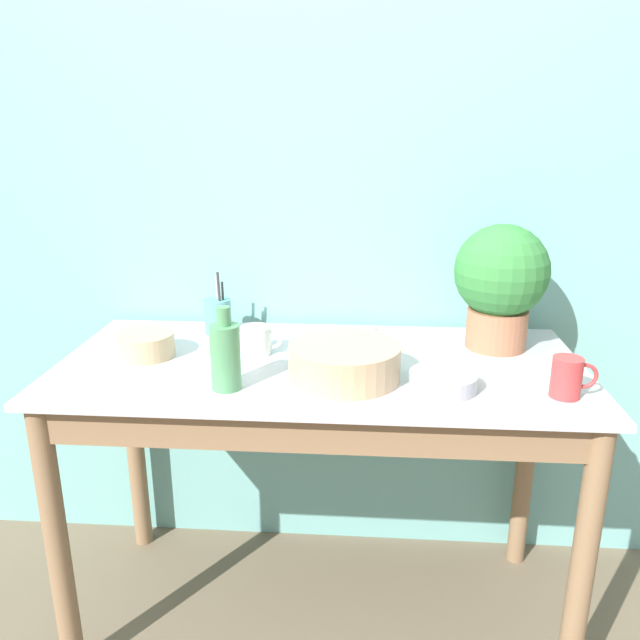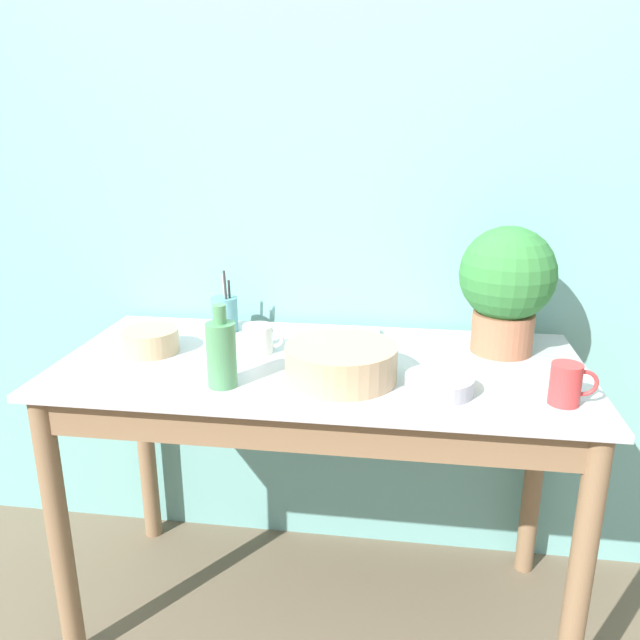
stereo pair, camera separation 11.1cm
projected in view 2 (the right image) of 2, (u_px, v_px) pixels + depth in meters
name	position (u px, v px, depth m)	size (l,w,h in m)	color
wall_back	(337.00, 209.00, 1.98)	(6.00, 0.05, 2.40)	#70ADA8
counter_table	(319.00, 418.00, 1.74)	(1.43, 0.67, 0.83)	#846647
potted_plant	(507.00, 283.00, 1.74)	(0.27, 0.27, 0.36)	#A36647
bowl_wash_large	(341.00, 362.00, 1.59)	(0.29, 0.29, 0.09)	tan
bottle_tall	(221.00, 353.00, 1.54)	(0.07, 0.07, 0.21)	#4C8C59
mug_white	(259.00, 339.00, 1.78)	(0.12, 0.09, 0.08)	white
mug_red	(567.00, 384.00, 1.45)	(0.11, 0.07, 0.10)	#C63838
bowl_small_tan	(150.00, 341.00, 1.78)	(0.16, 0.16, 0.07)	tan
bowl_small_steel	(439.00, 384.00, 1.52)	(0.17, 0.17, 0.04)	#A8A8B2
utensil_cup	(225.00, 314.00, 1.96)	(0.08, 0.08, 0.20)	#569399
tray_board	(342.00, 339.00, 1.88)	(0.22, 0.22, 0.02)	beige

